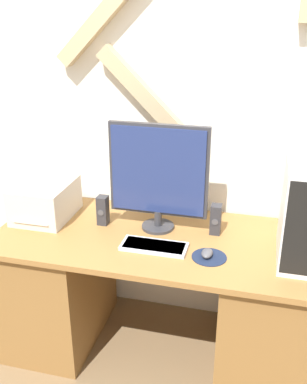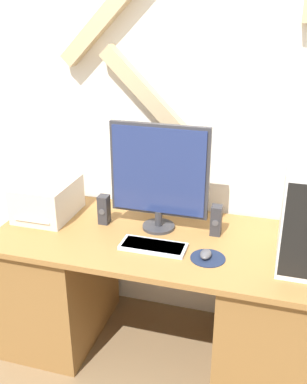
# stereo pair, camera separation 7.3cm
# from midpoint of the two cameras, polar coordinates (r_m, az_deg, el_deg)

# --- Properties ---
(wall_back) EXTENTS (6.40, 0.13, 2.70)m
(wall_back) POSITION_cam_midpoint_polar(r_m,az_deg,el_deg) (2.51, 2.10, 11.63)
(wall_back) COLOR white
(wall_back) RESTS_ON ground_plane
(desk) EXTENTS (1.69, 0.75, 0.73)m
(desk) POSITION_cam_midpoint_polar(r_m,az_deg,el_deg) (2.52, -0.38, -12.73)
(desk) COLOR olive
(desk) RESTS_ON ground_plane
(monitor) EXTENTS (0.52, 0.17, 0.57)m
(monitor) POSITION_cam_midpoint_polar(r_m,az_deg,el_deg) (2.29, -0.30, 2.32)
(monitor) COLOR #333338
(monitor) RESTS_ON desk
(keyboard) EXTENTS (0.33, 0.14, 0.02)m
(keyboard) POSITION_cam_midpoint_polar(r_m,az_deg,el_deg) (2.23, -0.87, -6.92)
(keyboard) COLOR silver
(keyboard) RESTS_ON desk
(mousepad) EXTENTS (0.17, 0.17, 0.00)m
(mousepad) POSITION_cam_midpoint_polar(r_m,az_deg,el_deg) (2.17, 6.12, -8.23)
(mousepad) COLOR #19233D
(mousepad) RESTS_ON desk
(mouse) EXTENTS (0.05, 0.09, 0.03)m
(mouse) POSITION_cam_midpoint_polar(r_m,az_deg,el_deg) (2.16, 5.86, -7.74)
(mouse) COLOR #4C4C51
(mouse) RESTS_ON mousepad
(computer_tower) EXTENTS (0.17, 0.39, 0.48)m
(computer_tower) POSITION_cam_midpoint_polar(r_m,az_deg,el_deg) (2.14, 17.33, -2.41)
(computer_tower) COLOR white
(computer_tower) RESTS_ON desk
(printer) EXTENTS (0.29, 0.36, 0.20)m
(printer) POSITION_cam_midpoint_polar(r_m,az_deg,el_deg) (2.58, -14.38, -1.01)
(printer) COLOR beige
(printer) RESTS_ON desk
(speaker_left) EXTENTS (0.05, 0.06, 0.16)m
(speaker_left) POSITION_cam_midpoint_polar(r_m,az_deg,el_deg) (2.45, -7.30, -2.32)
(speaker_left) COLOR #2D2D33
(speaker_left) RESTS_ON desk
(speaker_right) EXTENTS (0.05, 0.06, 0.16)m
(speaker_right) POSITION_cam_midpoint_polar(r_m,az_deg,el_deg) (2.35, 7.02, -3.48)
(speaker_right) COLOR #2D2D33
(speaker_right) RESTS_ON desk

